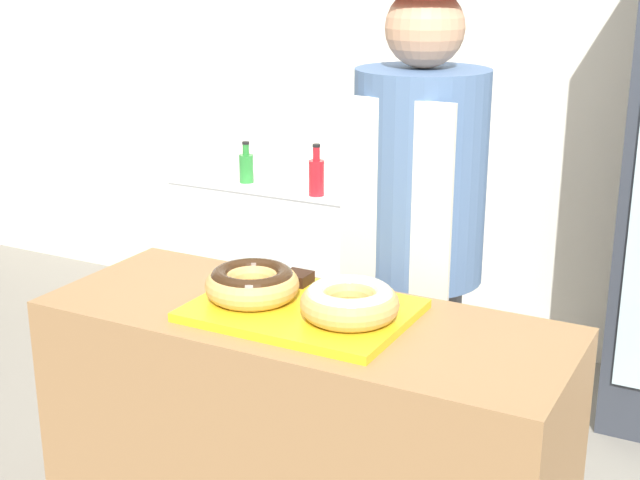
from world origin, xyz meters
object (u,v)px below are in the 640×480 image
serving_tray (302,310)px  bottle_green (246,167)px  donut_chocolate_glaze (252,282)px  brownie_back_left (297,278)px  brownie_back_right (359,289)px  baker_person (416,254)px  bottle_red (316,176)px  chest_freezer (298,257)px  bottle_green_b (364,156)px  donut_light_glaze (350,301)px

serving_tray → bottle_green: size_ratio=2.91×
donut_chocolate_glaze → serving_tray: bearing=5.6°
serving_tray → brownie_back_left: size_ratio=7.76×
donut_chocolate_glaze → brownie_back_right: 0.29m
serving_tray → brownie_back_right: brownie_back_right is taller
donut_chocolate_glaze → brownie_back_left: bearing=73.0°
donut_chocolate_glaze → baker_person: (0.25, 0.57, -0.05)m
serving_tray → bottle_red: (-0.75, 1.49, -0.03)m
donut_chocolate_glaze → baker_person: bearing=66.7°
brownie_back_left → bottle_green: bottle_green is taller
brownie_back_right → bottle_red: 1.59m
serving_tray → bottle_green: 1.94m
serving_tray → chest_freezer: (-1.00, 1.75, -0.52)m
baker_person → bottle_green: size_ratio=9.18×
serving_tray → donut_chocolate_glaze: donut_chocolate_glaze is taller
brownie_back_left → bottle_red: (-0.66, 1.34, -0.06)m
brownie_back_left → bottle_green_b: size_ratio=0.29×
brownie_back_right → bottle_green: bottle_green is taller
donut_light_glaze → bottle_green_b: size_ratio=1.00×
donut_chocolate_glaze → bottle_green_b: 2.04m
donut_light_glaze → serving_tray: bearing=174.4°
serving_tray → bottle_red: bottle_red is taller
brownie_back_left → bottle_red: 1.50m
donut_light_glaze → brownie_back_left: (-0.24, 0.16, -0.03)m
bottle_red → bottle_green_b: (0.02, 0.45, 0.01)m
serving_tray → baker_person: size_ratio=0.32×
brownie_back_left → baker_person: bearing=64.4°
bottle_green_b → serving_tray: bearing=-69.3°
bottle_green → baker_person: bearing=-38.2°
donut_chocolate_glaze → bottle_green: (-1.02, 1.57, -0.10)m
donut_chocolate_glaze → bottle_green: bearing=123.0°
donut_chocolate_glaze → brownie_back_left: 0.17m
donut_light_glaze → chest_freezer: bearing=123.0°
serving_tray → brownie_back_left: 0.18m
baker_person → bottle_red: 1.27m
brownie_back_left → bottle_green: (-1.07, 1.40, -0.07)m
serving_tray → bottle_green: bearing=126.9°
brownie_back_left → bottle_green_b: bottle_green_b is taller
serving_tray → chest_freezer: size_ratio=0.53×
chest_freezer → serving_tray: bearing=-60.3°
brownie_back_right → brownie_back_left: bearing=180.0°
brownie_back_right → bottle_green: 1.89m
brownie_back_right → donut_chocolate_glaze: bearing=-146.5°
donut_light_glaze → bottle_green: donut_light_glaze is taller
baker_person → bottle_red: (-0.85, 0.93, -0.04)m
donut_chocolate_glaze → bottle_green_b: (-0.59, 1.96, -0.08)m
chest_freezer → bottle_red: bottle_red is taller
serving_tray → chest_freezer: 2.08m
brownie_back_right → chest_freezer: size_ratio=0.07×
baker_person → bottle_green_b: (-0.83, 1.39, -0.03)m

